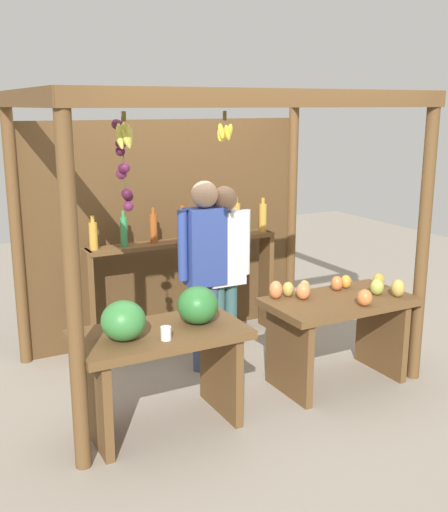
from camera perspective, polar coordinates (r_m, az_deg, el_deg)
name	(u,v)px	position (r m, az deg, el deg)	size (l,w,h in m)	color
ground_plane	(214,369)	(5.40, -0.94, -10.37)	(12.00, 12.00, 0.00)	gray
market_stall	(190,207)	(5.37, -3.12, 4.58)	(2.91, 1.96, 2.31)	brown
fruit_counter_left	(161,344)	(4.28, -5.86, -8.09)	(1.17, 0.64, 0.98)	brown
fruit_counter_right	(338,319)	(5.06, 10.51, -5.70)	(1.17, 0.64, 0.86)	brown
bottle_shelf_unit	(185,260)	(5.75, -3.62, -0.40)	(1.86, 0.22, 1.36)	brown
vendor_man	(205,259)	(5.09, -1.76, -0.30)	(0.48, 0.22, 1.62)	#3D4F73
vendor_woman	(225,261)	(5.19, 0.06, -0.44)	(0.48, 0.21, 1.56)	#385F5E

